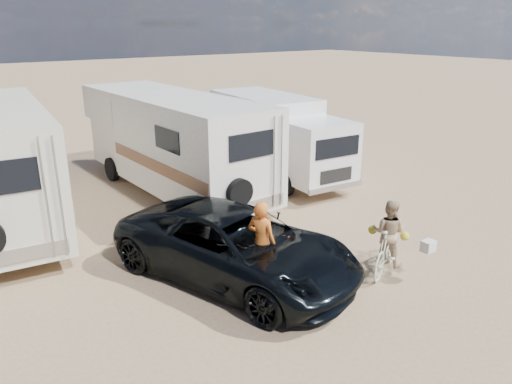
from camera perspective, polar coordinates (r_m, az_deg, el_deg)
ground at (r=10.89m, az=7.57°, el=-9.85°), size 140.00×140.00×0.00m
rv_main at (r=15.86m, az=-9.61°, el=5.43°), size 2.67×8.25×3.15m
box_truck at (r=17.37m, az=2.60°, el=6.30°), size 2.82×6.61×2.82m
dark_suv at (r=10.47m, az=-2.36°, el=-6.22°), size 4.03×6.00×1.53m
bike_man at (r=10.16m, az=0.64°, el=-8.52°), size 2.12×1.40×1.05m
bike_woman at (r=11.21m, az=14.99°, el=-6.42°), size 1.83×1.18×1.07m
rider_man at (r=10.01m, az=0.64°, el=-6.78°), size 0.62×0.74×1.74m
rider_woman at (r=11.12m, az=15.08°, el=-5.43°), size 0.81×0.89×1.49m
bike_parked at (r=17.48m, az=4.20°, el=3.00°), size 1.57×1.46×0.84m
cooler at (r=13.58m, az=-1.85°, el=-2.53°), size 0.72×0.62×0.48m
crate at (r=14.56m, az=-1.02°, el=-1.35°), size 0.43×0.43×0.32m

